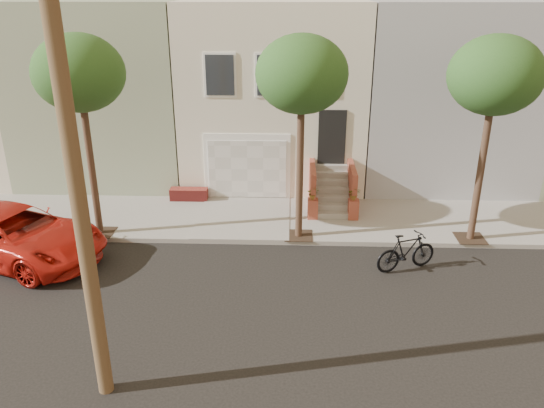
{
  "coord_description": "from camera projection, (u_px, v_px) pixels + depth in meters",
  "views": [
    {
      "loc": [
        0.71,
        -11.78,
        7.7
      ],
      "look_at": [
        0.17,
        3.0,
        1.62
      ],
      "focal_mm": 35.41,
      "sensor_mm": 36.0,
      "label": 1
    }
  ],
  "objects": [
    {
      "name": "motorcycle",
      "position": [
        406.0,
        252.0,
        15.4
      ],
      "size": [
        1.97,
        1.22,
        1.15
      ],
      "primitive_type": "imported",
      "rotation": [
        0.0,
        0.0,
        1.96
      ],
      "color": "black",
      "rests_on": "ground"
    },
    {
      "name": "sidewalk",
      "position": [
        269.0,
        219.0,
        18.76
      ],
      "size": [
        40.0,
        3.7,
        0.15
      ],
      "primitive_type": "cube",
      "color": "gray",
      "rests_on": "ground"
    },
    {
      "name": "house_row",
      "position": [
        275.0,
        87.0,
        22.8
      ],
      "size": [
        33.1,
        11.7,
        7.0
      ],
      "color": "beige",
      "rests_on": "sidewalk"
    },
    {
      "name": "tree_left",
      "position": [
        79.0,
        74.0,
        15.63
      ],
      "size": [
        2.7,
        2.57,
        6.3
      ],
      "color": "#2D2116",
      "rests_on": "sidewalk"
    },
    {
      "name": "tree_right",
      "position": [
        495.0,
        77.0,
        15.23
      ],
      "size": [
        2.7,
        2.57,
        6.3
      ],
      "color": "#2D2116",
      "rests_on": "sidewalk"
    },
    {
      "name": "tree_mid",
      "position": [
        302.0,
        76.0,
        15.41
      ],
      "size": [
        2.7,
        2.57,
        6.3
      ],
      "color": "#2D2116",
      "rests_on": "sidewalk"
    },
    {
      "name": "pickup_truck",
      "position": [
        15.0,
        235.0,
        15.97
      ],
      "size": [
        6.19,
        4.39,
        1.57
      ],
      "primitive_type": "imported",
      "rotation": [
        0.0,
        0.0,
        1.22
      ],
      "color": "red",
      "rests_on": "ground"
    },
    {
      "name": "ground",
      "position": [
        261.0,
        306.0,
        13.84
      ],
      "size": [
        90.0,
        90.0,
        0.0
      ],
      "primitive_type": "plane",
      "color": "black",
      "rests_on": "ground"
    }
  ]
}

